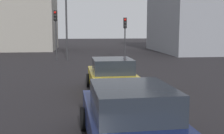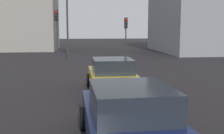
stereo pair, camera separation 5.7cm
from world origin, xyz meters
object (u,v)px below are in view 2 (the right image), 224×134
Objects in this scene: street_lamp_kerbside at (67,13)px; car_yellow_lead at (112,76)px; traffic_light_near_left at (57,25)px; traffic_light_near_right at (126,30)px; car_navy_second at (129,119)px.

car_yellow_lead is at bearing -169.16° from street_lamp_kerbside.
car_yellow_lead is at bearing 21.54° from traffic_light_near_left.
traffic_light_near_left is 6.01m from traffic_light_near_right.
car_yellow_lead is 0.98× the size of traffic_light_near_left.
car_navy_second reaches higher than car_yellow_lead.
street_lamp_kerbside is (18.92, 2.24, 3.39)m from car_navy_second.
street_lamp_kerbside reaches higher than traffic_light_near_left.
traffic_light_near_left is at bearing -95.28° from traffic_light_near_right.
traffic_light_near_left reaches higher than traffic_light_near_right.
traffic_light_near_right is (17.68, -2.76, 1.94)m from car_navy_second.
traffic_light_near_right is at bearing 87.51° from traffic_light_near_left.
street_lamp_kerbside is at bearing 4.64° from car_navy_second.
street_lamp_kerbside reaches higher than car_navy_second.
car_navy_second is 19.35m from street_lamp_kerbside.
car_navy_second is at bearing 16.19° from traffic_light_near_left.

